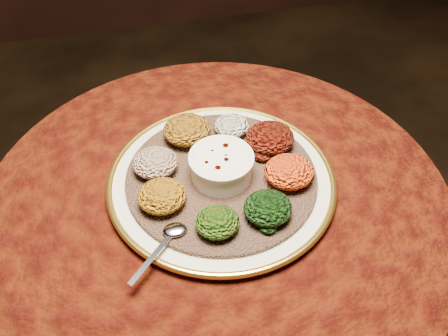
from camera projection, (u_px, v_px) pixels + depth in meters
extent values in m
cylinder|color=black|center=(218.00, 295.00, 1.30)|extent=(0.12, 0.12, 0.68)
cylinder|color=black|center=(216.00, 207.00, 1.04)|extent=(0.80, 0.80, 0.04)
cylinder|color=#3C1005|center=(217.00, 247.00, 1.14)|extent=(0.93, 0.93, 0.34)
cylinder|color=#3C1005|center=(216.00, 198.00, 1.02)|extent=(0.96, 0.96, 0.01)
cylinder|color=silver|center=(221.00, 182.00, 1.03)|extent=(0.57, 0.57, 0.02)
torus|color=gold|center=(221.00, 180.00, 1.02)|extent=(0.47, 0.47, 0.01)
cylinder|color=brown|center=(221.00, 177.00, 1.02)|extent=(0.46, 0.46, 0.01)
cylinder|color=white|center=(221.00, 166.00, 1.00)|extent=(0.12, 0.12, 0.05)
cylinder|color=white|center=(221.00, 158.00, 0.98)|extent=(0.13, 0.13, 0.01)
cylinder|color=#661005|center=(221.00, 161.00, 0.98)|extent=(0.10, 0.10, 0.01)
ellipsoid|color=silver|center=(175.00, 230.00, 0.91)|extent=(0.05, 0.03, 0.01)
cube|color=silver|center=(152.00, 258.00, 0.87)|extent=(0.10, 0.10, 0.00)
ellipsoid|color=beige|center=(232.00, 126.00, 1.09)|extent=(0.08, 0.07, 0.04)
ellipsoid|color=black|center=(270.00, 138.00, 1.06)|extent=(0.10, 0.10, 0.05)
ellipsoid|color=#C88210|center=(289.00, 172.00, 0.99)|extent=(0.10, 0.09, 0.05)
ellipsoid|color=black|center=(268.00, 208.00, 0.93)|extent=(0.09, 0.09, 0.04)
ellipsoid|color=#982009|center=(217.00, 222.00, 0.91)|extent=(0.08, 0.08, 0.04)
ellipsoid|color=#A5640E|center=(162.00, 196.00, 0.95)|extent=(0.09, 0.09, 0.04)
ellipsoid|color=maroon|center=(155.00, 163.00, 1.01)|extent=(0.09, 0.09, 0.04)
ellipsoid|color=#9F6413|center=(187.00, 130.00, 1.08)|extent=(0.10, 0.10, 0.05)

